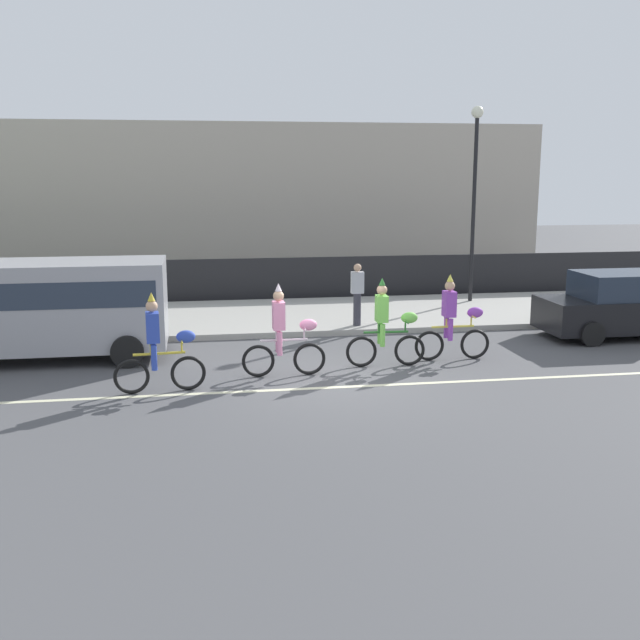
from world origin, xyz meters
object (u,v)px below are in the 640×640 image
(parade_cyclist_purple, at_px, (454,322))
(street_lamp_post, at_px, (475,175))
(parade_cyclist_pink, at_px, (284,336))
(pedestrian_onlooker, at_px, (357,293))
(parade_cyclist_cobalt, at_px, (160,349))
(parked_van_grey, at_px, (53,303))
(parked_car_black, at_px, (622,306))
(parade_cyclist_lime, at_px, (387,328))

(parade_cyclist_purple, height_order, street_lamp_post, street_lamp_post)
(parade_cyclist_pink, height_order, pedestrian_onlooker, parade_cyclist_pink)
(parade_cyclist_cobalt, relative_size, parade_cyclist_pink, 1.00)
(parked_van_grey, relative_size, parked_car_black, 1.22)
(parade_cyclist_purple, xyz_separation_m, street_lamp_post, (2.80, 6.43, 3.15))
(parade_cyclist_pink, distance_m, parked_car_black, 9.09)
(parade_cyclist_lime, bearing_deg, parade_cyclist_cobalt, -165.97)
(parade_cyclist_cobalt, relative_size, parked_van_grey, 0.38)
(parade_cyclist_pink, bearing_deg, parade_cyclist_cobalt, -162.84)
(parade_cyclist_purple, relative_size, pedestrian_onlooker, 1.19)
(parade_cyclist_cobalt, bearing_deg, street_lamp_post, 41.11)
(parked_van_grey, bearing_deg, pedestrian_onlooker, 14.29)
(street_lamp_post, bearing_deg, parade_cyclist_pink, -132.79)
(parked_car_black, bearing_deg, parade_cyclist_cobalt, -164.81)
(parade_cyclist_cobalt, relative_size, parked_car_black, 0.47)
(parade_cyclist_lime, bearing_deg, parade_cyclist_pink, -169.49)
(parade_cyclist_lime, xyz_separation_m, parade_cyclist_purple, (1.60, 0.32, 0.00))
(pedestrian_onlooker, bearing_deg, parade_cyclist_pink, -120.41)
(parade_cyclist_cobalt, distance_m, parade_cyclist_pink, 2.56)
(parade_cyclist_pink, bearing_deg, parade_cyclist_lime, 10.51)
(parked_van_grey, height_order, street_lamp_post, street_lamp_post)
(street_lamp_post, bearing_deg, parked_van_grey, -156.63)
(parade_cyclist_cobalt, distance_m, parked_car_black, 11.64)
(parade_cyclist_pink, bearing_deg, parked_car_black, 14.64)
(parade_cyclist_purple, distance_m, parked_van_grey, 8.82)
(parade_cyclist_pink, distance_m, street_lamp_post, 10.26)
(parade_cyclist_purple, xyz_separation_m, parked_van_grey, (-8.69, 1.47, 0.44))
(parade_cyclist_purple, bearing_deg, parade_cyclist_cobalt, -166.66)
(parked_van_grey, distance_m, street_lamp_post, 12.80)
(parked_van_grey, relative_size, pedestrian_onlooker, 3.09)
(parade_cyclist_purple, bearing_deg, parked_van_grey, 170.42)
(parade_cyclist_pink, bearing_deg, pedestrian_onlooker, 59.59)
(parade_cyclist_cobalt, relative_size, pedestrian_onlooker, 1.19)
(parade_cyclist_lime, bearing_deg, parade_cyclist_purple, 11.32)
(parade_cyclist_lime, relative_size, parked_car_black, 0.47)
(parade_cyclist_pink, bearing_deg, parade_cyclist_purple, 10.85)
(parade_cyclist_lime, height_order, pedestrian_onlooker, parade_cyclist_lime)
(parade_cyclist_cobalt, height_order, parade_cyclist_pink, same)
(parked_van_grey, xyz_separation_m, pedestrian_onlooker, (7.23, 1.84, -0.27))
(parade_cyclist_pink, bearing_deg, street_lamp_post, 47.21)
(street_lamp_post, bearing_deg, parade_cyclist_purple, -113.52)
(parade_cyclist_lime, xyz_separation_m, parked_van_grey, (-7.09, 1.79, 0.44))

